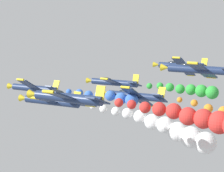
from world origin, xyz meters
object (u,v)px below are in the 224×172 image
at_px(airplane_left_outer, 134,96).
at_px(airplane_right_outer, 67,98).
at_px(airplane_lead, 34,88).
at_px(airplane_left_inner, 51,101).
at_px(airplane_high_slot, 199,69).
at_px(airplane_trailing, 181,66).
at_px(airplane_right_inner, 113,82).

xyz_separation_m(airplane_left_outer, airplane_right_outer, (-18.28, -0.10, 2.73)).
xyz_separation_m(airplane_lead, airplane_left_inner, (-8.67, -9.81, 0.18)).
bearing_deg(airplane_lead, airplane_right_outer, -133.32).
bearing_deg(airplane_high_slot, airplane_right_outer, 149.30).
bearing_deg(airplane_left_outer, airplane_trailing, -1.93).
distance_m(airplane_left_outer, airplane_right_outer, 18.48).
relative_size(airplane_left_outer, airplane_right_outer, 1.00).
relative_size(airplane_right_outer, airplane_trailing, 1.00).
bearing_deg(airplane_left_outer, airplane_high_slot, -96.08).
distance_m(airplane_right_inner, airplane_right_outer, 29.32).
relative_size(airplane_lead, airplane_left_inner, 1.00).
xyz_separation_m(airplane_right_inner, airplane_left_outer, (-9.57, -8.72, -0.14)).
relative_size(airplane_left_inner, airplane_left_outer, 1.00).
distance_m(airplane_right_inner, airplane_trailing, 13.29).
bearing_deg(airplane_high_slot, airplane_left_inner, 113.31).
height_order(airplane_lead, airplane_left_outer, airplane_left_outer).
distance_m(airplane_left_outer, airplane_high_slot, 11.41).
height_order(airplane_left_inner, airplane_trailing, airplane_trailing).
distance_m(airplane_right_inner, airplane_high_slot, 22.30).
distance_m(airplane_left_inner, airplane_right_inner, 18.89).
xyz_separation_m(airplane_left_outer, airplane_trailing, (18.66, -0.63, 2.69)).
height_order(airplane_right_outer, airplane_high_slot, airplane_high_slot).
height_order(airplane_right_inner, airplane_high_slot, airplane_high_slot).
relative_size(airplane_right_inner, airplane_right_outer, 1.00).
distance_m(airplane_lead, airplane_right_outer, 25.86).
relative_size(airplane_left_inner, airplane_right_outer, 1.00).
xyz_separation_m(airplane_left_inner, airplane_high_slot, (8.23, -19.09, 4.80)).
relative_size(airplane_left_inner, airplane_high_slot, 1.00).
bearing_deg(airplane_lead, airplane_left_outer, -88.00).
relative_size(airplane_lead, airplane_right_inner, 1.00).
relative_size(airplane_right_inner, airplane_high_slot, 1.00).
height_order(airplane_left_inner, airplane_left_outer, airplane_left_outer).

